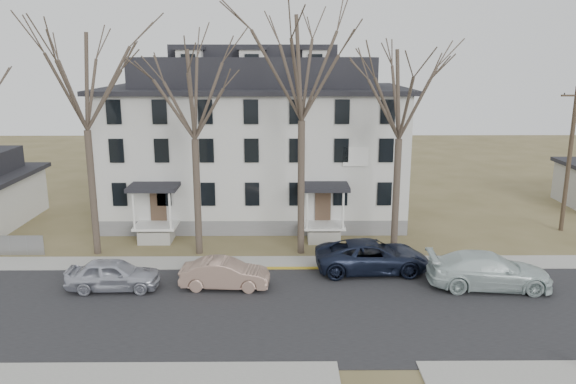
{
  "coord_description": "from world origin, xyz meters",
  "views": [
    {
      "loc": [
        -0.02,
        -21.6,
        11.35
      ],
      "look_at": [
        0.24,
        9.0,
        3.89
      ],
      "focal_mm": 35.0,
      "sensor_mm": 36.0,
      "label": 1
    }
  ],
  "objects_px": {
    "tree_center": "(302,61)",
    "tree_far_left": "(83,74)",
    "car_navy": "(372,257)",
    "car_silver": "(114,275)",
    "tree_mid_left": "(193,88)",
    "utility_pole_far": "(569,158)",
    "tree_mid_right": "(401,88)",
    "car_white": "(489,271)",
    "boarding_house": "(256,142)",
    "bicycle_left": "(151,233)",
    "car_tan": "(225,274)"
  },
  "relations": [
    {
      "from": "utility_pole_far",
      "to": "car_navy",
      "type": "bearing_deg",
      "value": -152.36
    },
    {
      "from": "car_navy",
      "to": "car_white",
      "type": "bearing_deg",
      "value": -114.69
    },
    {
      "from": "tree_far_left",
      "to": "bicycle_left",
      "type": "xyz_separation_m",
      "value": [
        2.55,
        2.58,
        -9.91
      ]
    },
    {
      "from": "car_silver",
      "to": "car_white",
      "type": "xyz_separation_m",
      "value": [
        18.68,
        0.09,
        0.1
      ]
    },
    {
      "from": "tree_center",
      "to": "tree_mid_right",
      "type": "distance_m",
      "value": 5.7
    },
    {
      "from": "bicycle_left",
      "to": "utility_pole_far",
      "type": "bearing_deg",
      "value": -93.76
    },
    {
      "from": "tree_far_left",
      "to": "bicycle_left",
      "type": "distance_m",
      "value": 10.55
    },
    {
      "from": "tree_far_left",
      "to": "boarding_house",
      "type": "bearing_deg",
      "value": 42.18
    },
    {
      "from": "utility_pole_far",
      "to": "car_silver",
      "type": "relative_size",
      "value": 2.08
    },
    {
      "from": "tree_far_left",
      "to": "tree_mid_left",
      "type": "relative_size",
      "value": 1.08
    },
    {
      "from": "boarding_house",
      "to": "car_navy",
      "type": "relative_size",
      "value": 3.44
    },
    {
      "from": "tree_mid_right",
      "to": "utility_pole_far",
      "type": "relative_size",
      "value": 1.34
    },
    {
      "from": "tree_far_left",
      "to": "car_silver",
      "type": "bearing_deg",
      "value": -64.48
    },
    {
      "from": "car_silver",
      "to": "bicycle_left",
      "type": "height_order",
      "value": "car_silver"
    },
    {
      "from": "car_navy",
      "to": "tree_mid_left",
      "type": "bearing_deg",
      "value": 70.17
    },
    {
      "from": "tree_far_left",
      "to": "utility_pole_far",
      "type": "xyz_separation_m",
      "value": [
        29.5,
        4.2,
        -5.44
      ]
    },
    {
      "from": "bicycle_left",
      "to": "tree_mid_right",
      "type": "bearing_deg",
      "value": -106.98
    },
    {
      "from": "bicycle_left",
      "to": "car_silver",
      "type": "bearing_deg",
      "value": 172.8
    },
    {
      "from": "utility_pole_far",
      "to": "car_tan",
      "type": "relative_size",
      "value": 2.16
    },
    {
      "from": "boarding_house",
      "to": "car_navy",
      "type": "bearing_deg",
      "value": -58.93
    },
    {
      "from": "tree_mid_right",
      "to": "car_navy",
      "type": "distance_m",
      "value": 9.43
    },
    {
      "from": "tree_mid_right",
      "to": "boarding_house",
      "type": "bearing_deg",
      "value": 136.19
    },
    {
      "from": "boarding_house",
      "to": "utility_pole_far",
      "type": "xyz_separation_m",
      "value": [
        20.5,
        -3.95,
        -0.47
      ]
    },
    {
      "from": "tree_center",
      "to": "car_silver",
      "type": "xyz_separation_m",
      "value": [
        -9.45,
        -5.34,
        -10.31
      ]
    },
    {
      "from": "tree_mid_right",
      "to": "car_white",
      "type": "height_order",
      "value": "tree_mid_right"
    },
    {
      "from": "utility_pole_far",
      "to": "car_white",
      "type": "relative_size",
      "value": 1.57
    },
    {
      "from": "tree_far_left",
      "to": "tree_mid_left",
      "type": "xyz_separation_m",
      "value": [
        6.0,
        0.0,
        -0.74
      ]
    },
    {
      "from": "tree_far_left",
      "to": "car_silver",
      "type": "relative_size",
      "value": 3.01
    },
    {
      "from": "car_navy",
      "to": "tree_mid_right",
      "type": "bearing_deg",
      "value": -33.07
    },
    {
      "from": "utility_pole_far",
      "to": "car_navy",
      "type": "distance_m",
      "value": 16.07
    },
    {
      "from": "boarding_house",
      "to": "tree_mid_right",
      "type": "xyz_separation_m",
      "value": [
        8.5,
        -8.15,
        4.22
      ]
    },
    {
      "from": "tree_mid_right",
      "to": "car_white",
      "type": "xyz_separation_m",
      "value": [
        3.73,
        -5.24,
        -8.72
      ]
    },
    {
      "from": "car_navy",
      "to": "car_white",
      "type": "height_order",
      "value": "car_white"
    },
    {
      "from": "boarding_house",
      "to": "tree_center",
      "type": "xyz_separation_m",
      "value": [
        3.0,
        -8.15,
        5.71
      ]
    },
    {
      "from": "car_silver",
      "to": "bicycle_left",
      "type": "bearing_deg",
      "value": -1.31
    },
    {
      "from": "tree_mid_left",
      "to": "utility_pole_far",
      "type": "height_order",
      "value": "tree_mid_left"
    },
    {
      "from": "utility_pole_far",
      "to": "bicycle_left",
      "type": "xyz_separation_m",
      "value": [
        -26.95,
        -1.62,
        -4.47
      ]
    },
    {
      "from": "tree_center",
      "to": "car_white",
      "type": "height_order",
      "value": "tree_center"
    },
    {
      "from": "tree_center",
      "to": "tree_far_left",
      "type": "bearing_deg",
      "value": 180.0
    },
    {
      "from": "tree_far_left",
      "to": "bicycle_left",
      "type": "height_order",
      "value": "tree_far_left"
    },
    {
      "from": "boarding_house",
      "to": "car_tan",
      "type": "relative_size",
      "value": 4.72
    },
    {
      "from": "tree_mid_left",
      "to": "tree_mid_right",
      "type": "height_order",
      "value": "same"
    },
    {
      "from": "car_navy",
      "to": "car_silver",
      "type": "bearing_deg",
      "value": 97.38
    },
    {
      "from": "car_silver",
      "to": "car_navy",
      "type": "xyz_separation_m",
      "value": [
        13.18,
        2.32,
        0.06
      ]
    },
    {
      "from": "utility_pole_far",
      "to": "car_navy",
      "type": "xyz_separation_m",
      "value": [
        -13.77,
        -7.21,
        -4.06
      ]
    },
    {
      "from": "tree_center",
      "to": "tree_mid_right",
      "type": "height_order",
      "value": "tree_center"
    },
    {
      "from": "utility_pole_far",
      "to": "car_navy",
      "type": "height_order",
      "value": "utility_pole_far"
    },
    {
      "from": "utility_pole_far",
      "to": "car_tan",
      "type": "distance_m",
      "value": 23.78
    },
    {
      "from": "tree_mid_right",
      "to": "car_tan",
      "type": "relative_size",
      "value": 2.89
    },
    {
      "from": "utility_pole_far",
      "to": "car_white",
      "type": "distance_m",
      "value": 13.18
    }
  ]
}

